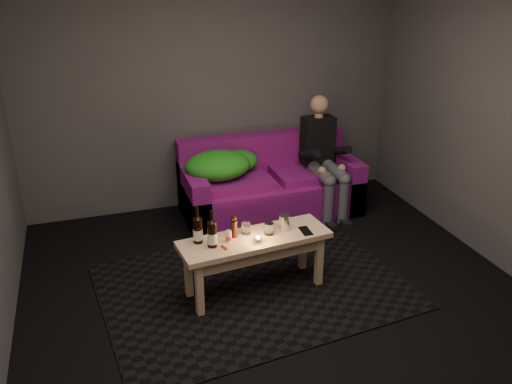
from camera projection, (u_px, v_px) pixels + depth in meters
floor at (291, 316)px, 4.13m from camera, size 4.50×4.50×0.00m
room at (273, 89)px, 3.88m from camera, size 4.50×4.50×4.50m
rug at (253, 286)px, 4.49m from camera, size 2.58×2.00×0.01m
sofa at (269, 186)px, 5.72m from camera, size 1.82×0.82×0.78m
green_blanket at (221, 165)px, 5.44m from camera, size 0.80×0.55×0.27m
person at (323, 154)px, 5.61m from camera, size 0.33×0.76×1.22m
coffee_table at (255, 247)px, 4.28m from camera, size 1.24×0.51×0.49m
beer_bottle_a at (198, 230)px, 4.13m from camera, size 0.08×0.08×0.30m
beer_bottle_b at (212, 233)px, 4.07m from camera, size 0.08×0.08×0.30m
salt_shaker at (229, 236)px, 4.16m from camera, size 0.06×0.06×0.09m
pepper_mill at (234, 229)px, 4.22m from camera, size 0.07×0.07×0.14m
tumbler_back at (246, 228)px, 4.29m from camera, size 0.09×0.09×0.09m
tealight at (258, 239)px, 4.18m from camera, size 0.05×0.05×0.04m
tumbler_front at (269, 229)px, 4.27m from camera, size 0.09×0.09×0.10m
steel_cup at (284, 222)px, 4.34m from camera, size 0.12×0.12×0.12m
smartphone at (305, 231)px, 4.33m from camera, size 0.08×0.16×0.01m
red_lighter at (224, 248)px, 4.08m from camera, size 0.04×0.08×0.01m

